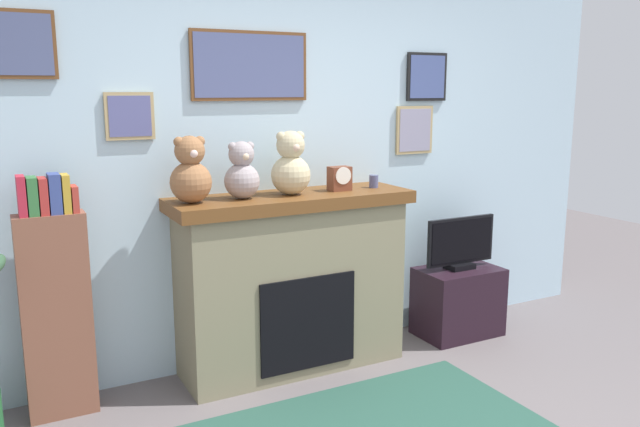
{
  "coord_description": "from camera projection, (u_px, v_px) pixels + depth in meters",
  "views": [
    {
      "loc": [
        -1.89,
        -1.93,
        1.83
      ],
      "look_at": [
        0.02,
        1.71,
        1.02
      ],
      "focal_mm": 35.95,
      "sensor_mm": 36.0,
      "label": 1
    }
  ],
  "objects": [
    {
      "name": "tv_stand",
      "position": [
        458.0,
        301.0,
        4.8
      ],
      "size": [
        0.61,
        0.4,
        0.51
      ],
      "primitive_type": "cube",
      "color": "black",
      "rests_on": "ground_plane"
    },
    {
      "name": "fireplace",
      "position": [
        292.0,
        281.0,
        4.17
      ],
      "size": [
        1.57,
        0.53,
        1.17
      ],
      "color": "gray",
      "rests_on": "ground_plane"
    },
    {
      "name": "teddy_bear_grey",
      "position": [
        291.0,
        166.0,
        4.01
      ],
      "size": [
        0.25,
        0.25,
        0.4
      ],
      "color": "#C5B68B",
      "rests_on": "fireplace"
    },
    {
      "name": "bookshelf",
      "position": [
        56.0,
        305.0,
        3.54
      ],
      "size": [
        0.37,
        0.16,
        1.38
      ],
      "color": "brown",
      "rests_on": "ground_plane"
    },
    {
      "name": "teddy_bear_cream",
      "position": [
        191.0,
        173.0,
        3.71
      ],
      "size": [
        0.24,
        0.24,
        0.39
      ],
      "color": "#96643E",
      "rests_on": "fireplace"
    },
    {
      "name": "television",
      "position": [
        461.0,
        244.0,
        4.71
      ],
      "size": [
        0.59,
        0.14,
        0.39
      ],
      "color": "black",
      "rests_on": "tv_stand"
    },
    {
      "name": "mantel_clock",
      "position": [
        340.0,
        179.0,
        4.19
      ],
      "size": [
        0.14,
        0.1,
        0.16
      ],
      "color": "brown",
      "rests_on": "fireplace"
    },
    {
      "name": "candle_jar",
      "position": [
        374.0,
        181.0,
        4.32
      ],
      "size": [
        0.06,
        0.06,
        0.09
      ],
      "primitive_type": "cylinder",
      "color": "#4C517A",
      "rests_on": "fireplace"
    },
    {
      "name": "back_wall",
      "position": [
        297.0,
        166.0,
        4.37
      ],
      "size": [
        5.2,
        0.15,
        2.6
      ],
      "color": "silver",
      "rests_on": "ground_plane"
    },
    {
      "name": "teddy_bear_tan",
      "position": [
        242.0,
        173.0,
        3.86
      ],
      "size": [
        0.22,
        0.22,
        0.35
      ],
      "color": "#9F9395",
      "rests_on": "fireplace"
    }
  ]
}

